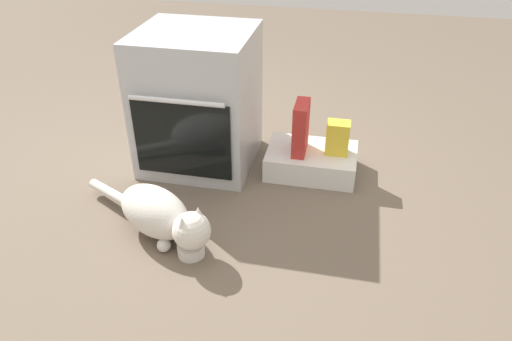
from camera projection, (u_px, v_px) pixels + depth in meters
name	position (u px, v px, depth m)	size (l,w,h in m)	color
ground	(183.00, 211.00, 2.36)	(8.00, 8.00, 0.00)	#6B5B4C
oven	(198.00, 100.00, 2.57)	(0.59, 0.60, 0.74)	#B7BABF
pantry_cabinet	(311.00, 161.00, 2.63)	(0.48, 0.33, 0.13)	white
food_bowl	(191.00, 249.00, 2.08)	(0.12, 0.12, 0.08)	white
cat	(160.00, 215.00, 2.13)	(0.74, 0.45, 0.24)	silver
cereal_box	(301.00, 128.00, 2.51)	(0.07, 0.18, 0.28)	#B72D28
snack_bag	(338.00, 138.00, 2.53)	(0.12, 0.09, 0.18)	yellow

